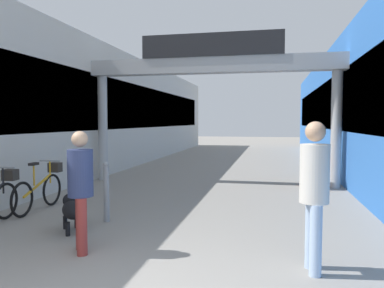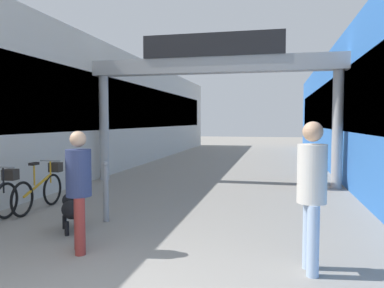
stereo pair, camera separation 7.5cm
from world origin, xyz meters
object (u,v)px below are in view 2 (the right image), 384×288
(pedestrian_companion, at_px, (312,186))
(cafe_chair_wood_farther, at_px, (314,165))
(pedestrian_with_dog, at_px, (79,183))
(dog_on_leash, at_px, (71,209))
(bicycle_orange_third, at_px, (41,188))
(cafe_chair_red_nearer, at_px, (317,169))
(bollard_post_metal, at_px, (106,191))

(pedestrian_companion, height_order, cafe_chair_wood_farther, pedestrian_companion)
(pedestrian_with_dog, relative_size, dog_on_leash, 2.13)
(bicycle_orange_third, relative_size, cafe_chair_red_nearer, 1.90)
(dog_on_leash, bearing_deg, cafe_chair_wood_farther, 52.69)
(pedestrian_with_dog, bearing_deg, dog_on_leash, 126.45)
(bicycle_orange_third, relative_size, cafe_chair_wood_farther, 1.90)
(pedestrian_with_dog, height_order, bicycle_orange_third, pedestrian_with_dog)
(bollard_post_metal, relative_size, cafe_chair_red_nearer, 1.21)
(cafe_chair_red_nearer, bearing_deg, pedestrian_companion, -96.62)
(pedestrian_companion, bearing_deg, bicycle_orange_third, 157.12)
(pedestrian_with_dog, bearing_deg, pedestrian_companion, -0.72)
(bollard_post_metal, height_order, cafe_chair_red_nearer, bollard_post_metal)
(bollard_post_metal, bearing_deg, cafe_chair_red_nearer, 45.91)
(dog_on_leash, distance_m, cafe_chair_red_nearer, 6.46)
(pedestrian_with_dog, xyz_separation_m, dog_on_leash, (-0.66, 0.89, -0.59))
(dog_on_leash, relative_size, cafe_chair_wood_farther, 0.88)
(pedestrian_with_dog, relative_size, bollard_post_metal, 1.54)
(pedestrian_companion, height_order, cafe_chair_red_nearer, pedestrian_companion)
(cafe_chair_wood_farther, bearing_deg, bollard_post_metal, -128.46)
(pedestrian_companion, bearing_deg, bollard_post_metal, 155.08)
(pedestrian_with_dog, relative_size, bicycle_orange_third, 0.98)
(pedestrian_companion, xyz_separation_m, dog_on_leash, (-3.67, 0.93, -0.67))
(pedestrian_companion, bearing_deg, pedestrian_with_dog, 179.28)
(bollard_post_metal, height_order, cafe_chair_wood_farther, bollard_post_metal)
(pedestrian_with_dog, xyz_separation_m, cafe_chair_red_nearer, (3.68, 5.67, -0.41))
(pedestrian_companion, distance_m, cafe_chair_red_nearer, 5.77)
(pedestrian_with_dog, height_order, cafe_chair_wood_farther, pedestrian_with_dog)
(cafe_chair_red_nearer, bearing_deg, dog_on_leash, -132.21)
(bicycle_orange_third, xyz_separation_m, cafe_chair_red_nearer, (5.70, 3.58, 0.10))
(dog_on_leash, xyz_separation_m, bollard_post_metal, (0.32, 0.63, 0.19))
(pedestrian_with_dog, bearing_deg, cafe_chair_red_nearer, 57.00)
(pedestrian_companion, xyz_separation_m, cafe_chair_wood_farther, (0.67, 6.62, -0.49))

